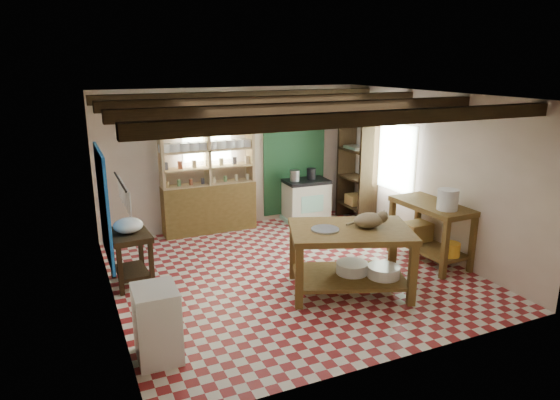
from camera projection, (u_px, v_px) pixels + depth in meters
name	position (u px, v px, depth m)	size (l,w,h in m)	color
floor	(290.00, 273.00, 7.46)	(5.00, 5.00, 0.02)	maroon
ceiling	(291.00, 95.00, 6.76)	(5.00, 5.00, 0.02)	#3F3F43
wall_back	(233.00, 158.00, 9.31)	(5.00, 0.04, 2.60)	beige
wall_front	(399.00, 245.00, 4.91)	(5.00, 0.04, 2.60)	beige
wall_left	(107.00, 209.00, 6.12)	(0.04, 5.00, 2.60)	beige
wall_right	(430.00, 173.00, 8.09)	(0.04, 5.00, 2.60)	beige
ceiling_beams	(291.00, 104.00, 6.79)	(5.00, 3.80, 0.15)	black
blue_wall_patch	(104.00, 205.00, 6.98)	(0.04, 1.40, 1.60)	#175FB3
green_wall_patch	(294.00, 156.00, 9.78)	(1.30, 0.04, 2.30)	#1B4525
window_back	(207.00, 139.00, 8.98)	(0.90, 0.02, 0.80)	silver
window_right	(392.00, 156.00, 8.94)	(0.02, 1.30, 1.20)	silver
utensil_rail	(121.00, 193.00, 4.96)	(0.06, 0.90, 0.28)	black
pot_rack	(305.00, 110.00, 9.17)	(0.86, 0.12, 0.36)	black
shelving_unit	(208.00, 173.00, 8.98)	(1.70, 0.34, 2.20)	tan
tall_rack	(357.00, 171.00, 9.67)	(0.40, 0.86, 2.00)	black
work_table	(349.00, 260.00, 6.75)	(1.59, 1.06, 0.90)	brown
stove	(306.00, 200.00, 9.77)	(0.85, 0.57, 0.83)	beige
prep_table	(131.00, 258.00, 7.00)	(0.52, 0.75, 0.76)	black
white_cabinet	(157.00, 324.00, 5.21)	(0.44, 0.53, 0.80)	white
right_counter	(430.00, 233.00, 7.76)	(0.66, 1.32, 0.95)	brown
cat	(369.00, 220.00, 6.66)	(0.42, 0.32, 0.19)	#8B7551
steel_tray	(325.00, 229.00, 6.56)	(0.37, 0.37, 0.02)	#ABACB3
basin_large	(352.00, 268.00, 6.84)	(0.44, 0.44, 0.15)	white
basin_small	(383.00, 271.00, 6.71)	(0.44, 0.44, 0.15)	white
kettle_left	(295.00, 176.00, 9.54)	(0.18, 0.18, 0.21)	#ABACB3
kettle_right	(311.00, 174.00, 9.67)	(0.18, 0.18, 0.22)	black
enamel_bowl	(128.00, 225.00, 6.87)	(0.41, 0.41, 0.20)	white
white_bucket	(448.00, 200.00, 7.27)	(0.30, 0.30, 0.30)	white
wicker_basket	(417.00, 231.00, 8.04)	(0.42, 0.34, 0.29)	#A78243
yellow_tub	(451.00, 249.00, 7.40)	(0.27, 0.27, 0.20)	gold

